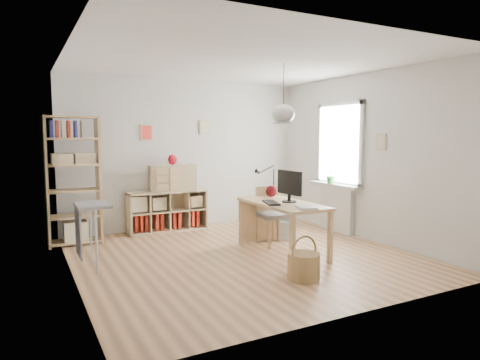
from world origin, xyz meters
name	(u,v)px	position (x,y,z in m)	size (l,w,h in m)	color
ground	(244,256)	(0.00, 0.00, 0.00)	(4.50, 4.50, 0.00)	tan
room_shell	(283,114)	(0.55, -0.15, 2.00)	(4.50, 4.50, 4.50)	silver
window_unit	(340,144)	(2.23, 0.60, 1.55)	(0.07, 1.16, 1.46)	white
radiator	(337,209)	(2.19, 0.60, 0.40)	(0.10, 0.80, 0.80)	silver
windowsill	(335,185)	(2.14, 0.60, 0.83)	(0.22, 1.20, 0.06)	silver
desk	(282,209)	(0.55, -0.15, 0.66)	(0.70, 1.50, 0.75)	#DCBD7E
cube_shelf	(166,214)	(-0.47, 2.08, 0.30)	(1.40, 0.38, 0.72)	#D5B98C
tall_bookshelf	(73,175)	(-2.04, 1.80, 1.09)	(0.80, 0.38, 2.00)	#DCBD7E
side_table	(87,218)	(-2.04, 0.35, 0.67)	(0.40, 0.55, 0.85)	gray
chair	(272,212)	(0.72, 0.39, 0.51)	(0.47, 0.47, 0.90)	gray
wicker_basket	(304,265)	(0.17, -1.20, 0.17)	(0.39, 0.38, 0.53)	olive
storage_chest	(274,225)	(0.98, 0.77, 0.20)	(0.75, 0.80, 0.61)	silver
monitor	(289,185)	(0.64, -0.19, 1.00)	(0.21, 0.52, 0.45)	black
keyboard	(271,203)	(0.35, -0.16, 0.76)	(0.16, 0.43, 0.02)	black
task_lamp	(264,177)	(0.62, 0.47, 1.05)	(0.42, 0.16, 0.45)	black
yarn_ball	(271,191)	(0.70, 0.40, 0.84)	(0.17, 0.17, 0.17)	#43090C
paper_tray	(306,207)	(0.54, -0.73, 0.76)	(0.23, 0.29, 0.03)	silver
drawer_chest	(173,178)	(-0.35, 2.04, 0.95)	(0.80, 0.37, 0.46)	#D5B98C
red_vase	(172,160)	(-0.34, 2.04, 1.27)	(0.16, 0.16, 0.19)	maroon
potted_plant	(331,175)	(2.12, 0.69, 1.01)	(0.26, 0.23, 0.29)	#306C28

